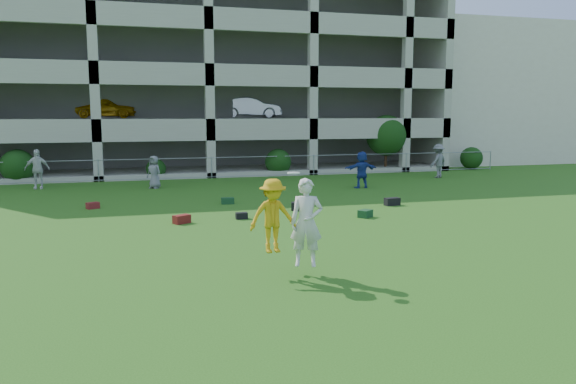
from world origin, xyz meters
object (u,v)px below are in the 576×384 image
object	(u,v)px
bystander_d	(362,170)
bystander_b	(37,169)
crate_d	(296,206)
parking_garage	(192,78)
bystander_c	(154,172)
stucco_building	(478,96)
frisbee_contest	(286,218)
bystander_f	(438,161)

from	to	relation	value
bystander_d	bystander_b	bearing A→B (deg)	-15.72
crate_d	bystander_b	bearing A→B (deg)	138.21
bystander_d	parking_garage	size ratio (longest dim) A/B	0.06
bystander_c	stucco_building	bearing A→B (deg)	67.85
bystander_d	frisbee_contest	xyz separation A→B (m)	(-7.55, -13.37, 0.42)
frisbee_contest	bystander_d	bearing A→B (deg)	60.53
bystander_b	frisbee_contest	bearing A→B (deg)	-66.36
bystander_b	bystander_d	world-z (taller)	bystander_b
bystander_c	crate_d	world-z (taller)	bystander_c
parking_garage	bystander_b	bearing A→B (deg)	-128.73
bystander_b	frisbee_contest	size ratio (longest dim) A/B	0.89
bystander_c	bystander_f	bearing A→B (deg)	43.52
crate_d	parking_garage	bearing A→B (deg)	94.48
stucco_building	crate_d	size ratio (longest dim) A/B	45.71
bystander_b	bystander_f	world-z (taller)	bystander_b
frisbee_contest	stucco_building	bearing A→B (deg)	49.68
bystander_f	frisbee_contest	xyz separation A→B (m)	(-13.43, -16.24, 0.37)
bystander_f	parking_garage	bearing A→B (deg)	-68.62
frisbee_contest	bystander_f	bearing A→B (deg)	50.40
stucco_building	frisbee_contest	xyz separation A→B (m)	(-24.11, -28.40, -3.69)
bystander_d	parking_garage	world-z (taller)	parking_garage
bystander_b	crate_d	size ratio (longest dim) A/B	5.45
bystander_b	frisbee_contest	world-z (taller)	frisbee_contest
bystander_b	bystander_f	size ratio (longest dim) A/B	1.01
bystander_b	bystander_f	bearing A→B (deg)	-2.87
bystander_b	bystander_f	distance (m)	21.03
bystander_c	parking_garage	distance (m)	13.62
stucco_building	bystander_f	size ratio (longest dim) A/B	8.46
stucco_building	frisbee_contest	distance (m)	37.44
bystander_c	bystander_d	world-z (taller)	bystander_d
bystander_b	crate_d	world-z (taller)	bystander_b
parking_garage	crate_d	bearing A→B (deg)	-85.52
stucco_building	crate_d	xyz separation A→B (m)	(-21.44, -20.26, -4.85)
crate_d	frisbee_contest	distance (m)	8.65
bystander_d	crate_d	xyz separation A→B (m)	(-4.89, -5.22, -0.74)
stucco_building	bystander_c	distance (m)	29.37
stucco_building	bystander_d	bearing A→B (deg)	-137.75
bystander_b	bystander_f	xyz separation A→B (m)	(21.00, -1.06, -0.01)
bystander_b	bystander_c	world-z (taller)	bystander_b
bystander_f	stucco_building	bearing A→B (deg)	-155.97
bystander_d	bystander_f	xyz separation A→B (m)	(5.88, 2.87, 0.05)
stucco_building	bystander_b	bearing A→B (deg)	-160.67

